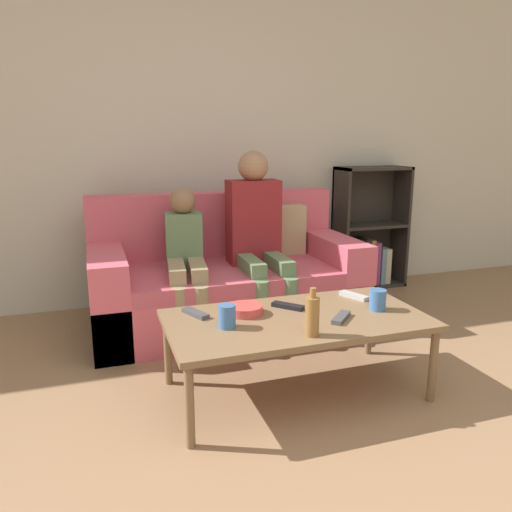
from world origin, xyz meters
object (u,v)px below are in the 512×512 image
cup_far (227,316)px  snack_bowl (245,310)px  couch (226,282)px  person_child (185,254)px  person_adult (257,228)px  tv_remote_0 (288,306)px  bottle (312,316)px  coffee_table (296,323)px  tv_remote_1 (341,318)px  tv_remote_3 (354,296)px  cup_near (378,300)px  bookshelf (365,241)px  tv_remote_2 (195,313)px

cup_far → snack_bowl: cup_far is taller
couch → cup_far: couch is taller
person_child → snack_bowl: person_child is taller
person_adult → tv_remote_0: bearing=-97.1°
couch → person_adult: (0.19, -0.09, 0.38)m
couch → bottle: size_ratio=8.05×
tv_remote_0 → coffee_table: bearing=-136.1°
person_adult → tv_remote_1: person_adult is taller
couch → coffee_table: couch is taller
couch → tv_remote_1: bearing=-77.7°
cup_far → tv_remote_0: 0.41m
cup_far → tv_remote_3: 0.81m
cup_far → person_adult: bearing=64.5°
cup_near → bottle: size_ratio=0.48×
couch → tv_remote_3: size_ratio=10.17×
person_adult → tv_remote_0: 0.90m
bookshelf → tv_remote_2: bookshelf is taller
couch → cup_far: size_ratio=16.24×
person_child → tv_remote_2: person_child is taller
cup_near → bottle: (-0.46, -0.21, 0.04)m
person_child → cup_near: (0.80, -0.98, -0.08)m
person_child → tv_remote_1: person_child is taller
coffee_table → cup_near: bearing=-4.2°
cup_near → tv_remote_1: cup_near is taller
tv_remote_1 → coffee_table: bearing=-163.6°
coffee_table → tv_remote_1: (0.19, -0.10, 0.04)m
couch → bottle: bearing=-88.3°
couch → person_child: bearing=-156.3°
person_adult → person_child: (-0.50, -0.05, -0.13)m
bookshelf → tv_remote_0: bookshelf is taller
tv_remote_2 → snack_bowl: 0.25m
person_adult → tv_remote_3: bearing=-69.5°
tv_remote_1 → person_adult: bearing=137.6°
bookshelf → tv_remote_0: (-1.29, -1.42, 0.02)m
tv_remote_3 → snack_bowl: size_ratio=0.99×
cup_far → snack_bowl: 0.20m
coffee_table → tv_remote_0: bearing=86.0°
tv_remote_0 → couch: bearing=52.6°
coffee_table → tv_remote_2: (-0.47, 0.18, 0.04)m
tv_remote_0 → tv_remote_2: bearing=132.6°
person_child → bottle: bearing=-66.9°
cup_far → tv_remote_1: 0.56m
bookshelf → cup_near: bookshelf is taller
tv_remote_1 → cup_far: bearing=-143.7°
cup_far → couch: bearing=75.2°
cup_near → tv_remote_2: 0.92m
tv_remote_0 → tv_remote_2: size_ratio=0.91×
cup_near → tv_remote_2: bearing=166.6°
tv_remote_1 → tv_remote_3: 0.36m
person_child → person_adult: bearing=12.2°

